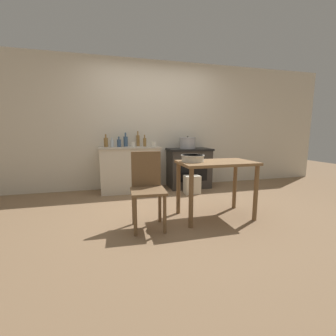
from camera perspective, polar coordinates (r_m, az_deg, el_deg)
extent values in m
plane|color=#896B4C|center=(3.38, 2.02, -10.61)|extent=(14.00, 14.00, 0.00)
cube|color=beige|center=(4.72, -3.63, 10.74)|extent=(8.00, 0.07, 2.55)
cube|color=beige|center=(4.40, -9.65, -0.48)|extent=(1.09, 0.53, 0.83)
cube|color=#B6AD9C|center=(4.35, -9.80, 5.12)|extent=(1.12, 0.56, 0.03)
cube|color=#38332D|center=(4.68, 5.29, -0.22)|extent=(0.83, 0.52, 0.77)
cube|color=black|center=(4.63, 5.36, 4.72)|extent=(0.87, 0.56, 0.04)
cube|color=black|center=(4.44, 6.47, -1.33)|extent=(0.58, 0.01, 0.32)
cube|color=olive|center=(3.02, 12.20, 1.32)|extent=(0.98, 0.59, 0.03)
cylinder|color=brown|center=(2.70, 5.88, -7.71)|extent=(0.06, 0.06, 0.72)
cylinder|color=brown|center=(3.12, 21.40, -5.99)|extent=(0.06, 0.06, 0.72)
cylinder|color=brown|center=(3.15, 2.65, -5.20)|extent=(0.06, 0.06, 0.72)
cylinder|color=brown|center=(3.52, 16.60, -4.06)|extent=(0.06, 0.06, 0.72)
cube|color=brown|center=(2.64, -5.07, -5.86)|extent=(0.42, 0.42, 0.03)
cube|color=brown|center=(2.77, -5.59, -0.25)|extent=(0.36, 0.05, 0.43)
cylinder|color=brown|center=(2.55, -8.31, -12.13)|extent=(0.04, 0.04, 0.44)
cylinder|color=brown|center=(2.59, -0.84, -11.70)|extent=(0.04, 0.04, 0.44)
cylinder|color=brown|center=(2.86, -8.73, -9.75)|extent=(0.04, 0.04, 0.44)
cylinder|color=brown|center=(2.89, -2.10, -9.42)|extent=(0.04, 0.04, 0.44)
cube|color=beige|center=(4.23, 6.14, -4.21)|extent=(0.29, 0.20, 0.34)
cylinder|color=#A8A8AD|center=(4.60, 4.99, 6.24)|extent=(0.32, 0.32, 0.21)
cylinder|color=#A8A8AD|center=(4.59, 5.01, 7.66)|extent=(0.33, 0.33, 0.02)
sphere|color=black|center=(4.59, 5.01, 7.93)|extent=(0.02, 0.02, 0.02)
cylinder|color=silver|center=(2.93, 6.29, 2.46)|extent=(0.29, 0.29, 0.09)
cylinder|color=beige|center=(2.93, 6.30, 3.20)|extent=(0.31, 0.31, 0.01)
cylinder|color=#3D5675|center=(4.39, -12.34, 6.18)|extent=(0.07, 0.07, 0.14)
cylinder|color=#3D5675|center=(4.38, -12.38, 7.45)|extent=(0.03, 0.03, 0.05)
cylinder|color=olive|center=(4.55, -7.63, 6.88)|extent=(0.07, 0.07, 0.21)
cylinder|color=olive|center=(4.55, -7.67, 8.74)|extent=(0.02, 0.02, 0.08)
cylinder|color=olive|center=(4.40, -15.48, 6.29)|extent=(0.08, 0.08, 0.17)
cylinder|color=olive|center=(4.40, -15.54, 7.84)|extent=(0.03, 0.03, 0.07)
cylinder|color=silver|center=(4.42, -14.03, 6.06)|extent=(0.07, 0.07, 0.13)
cylinder|color=silver|center=(4.41, -14.08, 7.20)|extent=(0.03, 0.03, 0.05)
cylinder|color=olive|center=(4.41, -5.94, 6.52)|extent=(0.06, 0.06, 0.16)
cylinder|color=olive|center=(4.41, -5.96, 7.99)|extent=(0.02, 0.02, 0.06)
cylinder|color=#3D5675|center=(4.48, -10.70, 6.64)|extent=(0.08, 0.08, 0.19)
cylinder|color=#3D5675|center=(4.48, -10.75, 8.34)|extent=(0.03, 0.03, 0.07)
cylinder|color=silver|center=(4.22, -3.60, 6.01)|extent=(0.08, 0.08, 0.10)
cylinder|color=silver|center=(4.21, -8.87, 5.84)|extent=(0.08, 0.08, 0.09)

